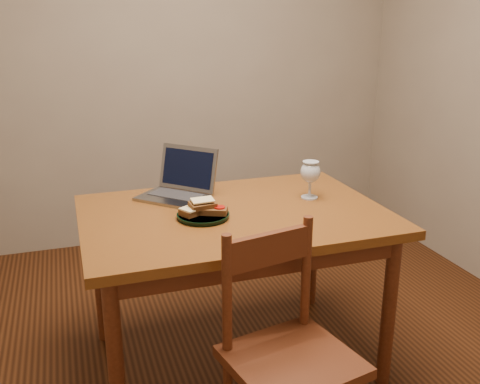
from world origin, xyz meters
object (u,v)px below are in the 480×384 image
object	(u,v)px
table	(234,230)
chair	(288,344)
plate	(203,216)
laptop	(180,183)
milk_glass	(310,180)

from	to	relation	value
table	chair	size ratio (longest dim) A/B	2.71
table	plate	distance (m)	0.18
chair	laptop	size ratio (longest dim) A/B	1.17
plate	milk_glass	bearing A→B (deg)	10.47
table	milk_glass	bearing A→B (deg)	9.55
milk_glass	laptop	distance (m)	0.61
table	chair	bearing A→B (deg)	-90.75
milk_glass	laptop	xyz separation A→B (m)	(-0.56, 0.23, -0.03)
milk_glass	table	bearing A→B (deg)	-170.45
laptop	milk_glass	bearing A→B (deg)	23.26
chair	milk_glass	distance (m)	0.87
milk_glass	laptop	bearing A→B (deg)	157.64
plate	chair	bearing A→B (deg)	-76.78
table	chair	distance (m)	0.65
chair	laptop	bearing A→B (deg)	88.45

